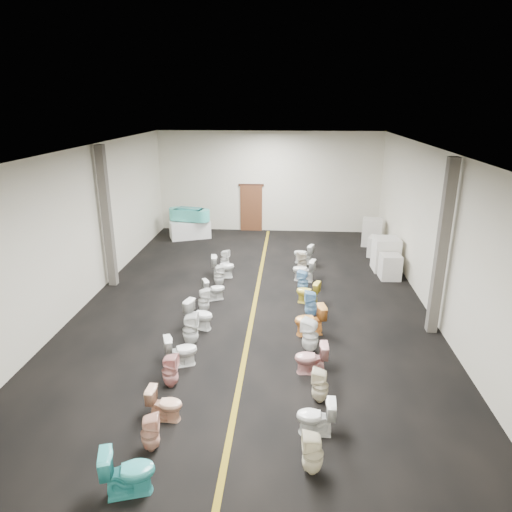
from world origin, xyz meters
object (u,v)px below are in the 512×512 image
at_px(toilet_right_9, 304,270).
at_px(toilet_right_0, 313,453).
at_px(bathtub, 189,214).
at_px(toilet_right_2, 320,386).
at_px(toilet_left_3, 170,371).
at_px(toilet_left_0, 128,471).
at_px(toilet_right_8, 303,282).
at_px(toilet_left_10, 223,266).
at_px(toilet_right_4, 310,336).
at_px(toilet_left_11, 225,259).
at_px(toilet_left_1, 150,433).
at_px(appliance_crate_d, 372,232).
at_px(toilet_left_6, 199,315).
at_px(display_table, 190,229).
at_px(toilet_left_2, 165,404).
at_px(toilet_left_4, 181,350).
at_px(toilet_left_8, 214,289).
at_px(appliance_crate_a, 390,267).
at_px(toilet_right_1, 316,417).
at_px(toilet_right_3, 311,358).
at_px(toilet_right_7, 308,292).
at_px(toilet_right_6, 311,304).
at_px(appliance_crate_b, 386,254).
at_px(toilet_right_11, 303,254).
at_px(toilet_left_9, 219,276).
at_px(toilet_left_5, 191,330).
at_px(toilet_left_7, 204,300).
at_px(toilet_right_10, 302,262).
at_px(toilet_right_5, 310,320).
at_px(appliance_crate_c, 378,247).

bearing_deg(toilet_right_9, toilet_right_0, 14.79).
relative_size(bathtub, toilet_right_2, 2.51).
bearing_deg(toilet_right_9, toilet_left_3, -10.04).
height_order(toilet_left_0, toilet_right_8, toilet_left_0).
distance_m(toilet_left_10, toilet_right_4, 5.47).
bearing_deg(toilet_left_11, toilet_left_1, -166.97).
xyz_separation_m(toilet_right_2, toilet_right_8, (-0.22, 5.50, 0.00)).
relative_size(appliance_crate_d, toilet_left_6, 1.45).
distance_m(display_table, toilet_left_2, 12.18).
bearing_deg(toilet_left_4, toilet_right_8, -54.04).
bearing_deg(toilet_right_2, toilet_left_8, -139.68).
relative_size(appliance_crate_a, toilet_right_0, 1.11).
relative_size(toilet_left_4, toilet_right_1, 1.05).
bearing_deg(toilet_right_9, toilet_right_4, 15.72).
bearing_deg(toilet_left_0, bathtub, -8.45).
bearing_deg(toilet_left_1, toilet_right_3, -59.87).
bearing_deg(toilet_right_7, toilet_right_6, 23.13).
bearing_deg(appliance_crate_b, toilet_right_11, 170.57).
xyz_separation_m(toilet_left_10, toilet_left_11, (-0.06, 0.89, -0.05)).
bearing_deg(toilet_left_9, toilet_left_8, 162.82).
height_order(toilet_left_5, toilet_left_10, toilet_left_5).
xyz_separation_m(toilet_left_2, toilet_right_0, (2.71, -1.12, 0.05)).
bearing_deg(appliance_crate_b, toilet_left_9, -160.95).
distance_m(toilet_left_3, toilet_right_9, 6.88).
height_order(appliance_crate_d, toilet_left_7, appliance_crate_d).
bearing_deg(toilet_left_10, toilet_right_6, -143.50).
bearing_deg(toilet_right_9, toilet_left_4, -13.05).
relative_size(toilet_left_4, toilet_left_9, 1.04).
xyz_separation_m(toilet_right_7, toilet_right_8, (-0.13, 0.79, 0.01)).
distance_m(toilet_left_1, toilet_right_10, 9.36).
distance_m(toilet_left_2, toilet_right_1, 2.81).
relative_size(toilet_left_0, toilet_right_8, 1.12).
xyz_separation_m(appliance_crate_d, toilet_right_7, (-2.83, -6.04, -0.20)).
bearing_deg(toilet_right_5, toilet_right_4, -14.25).
relative_size(toilet_left_10, toilet_right_10, 1.09).
bearing_deg(toilet_right_8, toilet_right_2, 20.42).
distance_m(bathtub, appliance_crate_b, 8.53).
distance_m(appliance_crate_c, toilet_right_9, 4.03).
bearing_deg(toilet_right_11, toilet_left_7, -13.42).
relative_size(bathtub, toilet_left_3, 2.44).
bearing_deg(toilet_right_8, toilet_right_6, 24.30).
distance_m(toilet_left_7, toilet_right_6, 3.03).
distance_m(toilet_right_3, toilet_right_11, 7.24).
height_order(bathtub, toilet_left_2, bathtub).
bearing_deg(toilet_right_6, appliance_crate_c, 149.35).
distance_m(toilet_right_7, toilet_right_8, 0.80).
distance_m(bathtub, toilet_right_4, 10.56).
bearing_deg(appliance_crate_b, toilet_left_7, -146.23).
height_order(toilet_right_0, toilet_right_7, toilet_right_0).
distance_m(toilet_left_0, toilet_right_2, 3.92).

